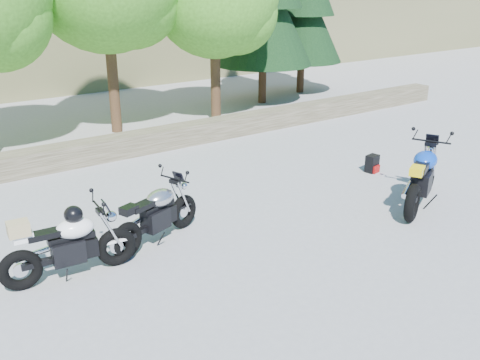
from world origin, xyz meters
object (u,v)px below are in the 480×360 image
silver_bike (157,215)px  blue_bike (422,178)px  white_bike (68,244)px  backpack (372,164)px

silver_bike → blue_bike: 4.76m
blue_bike → white_bike: bearing=142.2°
white_bike → blue_bike: size_ratio=0.93×
backpack → silver_bike: bearing=172.7°
white_bike → silver_bike: bearing=15.3°
white_bike → blue_bike: blue_bike is taller
silver_bike → blue_bike: (4.53, -1.47, 0.08)m
silver_bike → white_bike: (-1.47, -0.27, 0.06)m
blue_bike → silver_bike: bearing=135.6°
white_bike → backpack: bearing=9.5°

